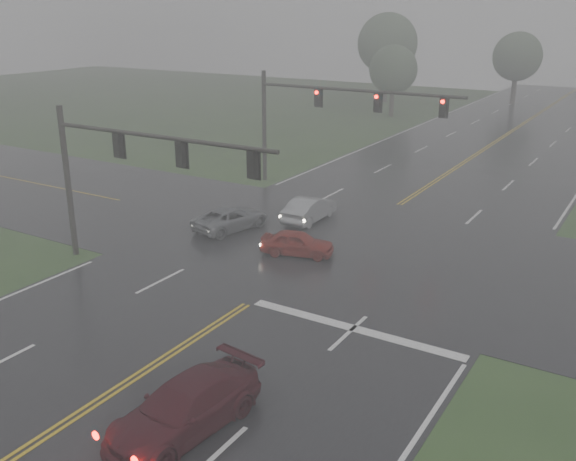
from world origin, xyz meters
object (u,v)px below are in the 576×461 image
Objects in this scene: sedan_silver at (309,221)px; car_grey at (231,229)px; signal_gantry_far at (320,109)px; signal_gantry_near at (121,162)px; sedan_maroon at (186,430)px; sedan_red at (297,255)px.

sedan_silver is 4.47m from car_grey.
signal_gantry_far reaches higher than car_grey.
signal_gantry_near reaches higher than sedan_silver.
signal_gantry_far reaches higher than sedan_silver.
car_grey is at bearing 128.97° from sedan_maroon.
sedan_red is at bearing 114.58° from sedan_maroon.
sedan_red is 0.81× the size of car_grey.
signal_gantry_near reaches higher than car_grey.
signal_gantry_far reaches higher than sedan_red.
signal_gantry_far is (-9.08, 24.35, 5.16)m from sedan_maroon.
signal_gantry_far is (0.72, 16.52, 0.23)m from signal_gantry_near.
sedan_silver is at bearing -117.19° from car_grey.
sedan_maroon is at bearing 108.25° from sedan_silver.
sedan_maroon is 17.19m from car_grey.
signal_gantry_far is at bearing 117.52° from sedan_maroon.
signal_gantry_near is at bearing 69.93° from sedan_silver.
signal_gantry_far is (-4.91, 11.14, 5.16)m from sedan_red.
sedan_maroon is 1.22× the size of sedan_silver.
sedan_silver is at bearing 70.74° from signal_gantry_near.
signal_gantry_near is at bearing 117.18° from sedan_red.
sedan_silver is (-6.23, 18.04, 0.00)m from sedan_maroon.
sedan_maroon is at bearing -38.60° from signal_gantry_near.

